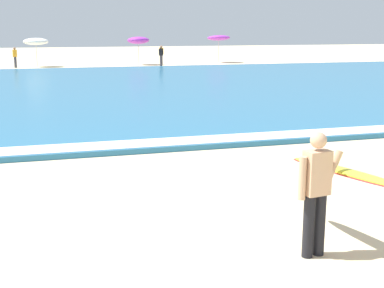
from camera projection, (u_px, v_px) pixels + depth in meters
ground_plane at (128, 251)px, 7.40m from camera, size 160.00×160.00×0.00m
sea at (62, 90)px, 25.81m from camera, size 120.00×28.00×0.14m
surf_foam at (87, 147)px, 13.22m from camera, size 120.00×0.96×0.01m
surfer_with_board at (330, 182)px, 7.12m from camera, size 1.09×2.49×1.73m
beach_umbrella_1 at (36, 42)px, 41.47m from camera, size 1.93×1.94×2.28m
beach_umbrella_2 at (138, 40)px, 43.82m from camera, size 1.81×1.84×2.38m
beach_umbrella_3 at (219, 38)px, 46.65m from camera, size 2.02×2.05×2.47m
beachgoer_near_row_left at (161, 55)px, 42.91m from camera, size 0.32×0.20×1.58m
beachgoer_near_row_mid at (161, 54)px, 44.82m from camera, size 0.32×0.20×1.58m
beachgoer_near_row_right at (15, 57)px, 40.89m from camera, size 0.32×0.20×1.58m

